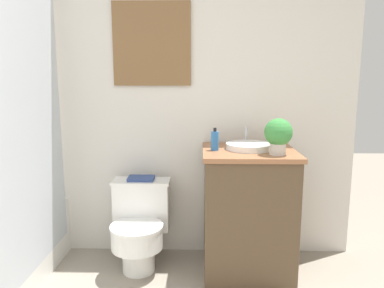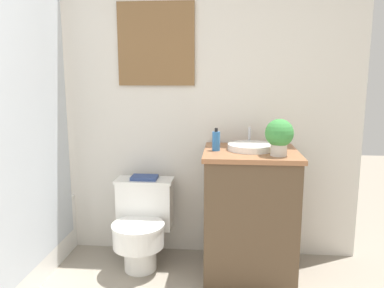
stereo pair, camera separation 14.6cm
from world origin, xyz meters
name	(u,v)px [view 1 (the left image)]	position (x,y,z in m)	size (l,w,h in m)	color
wall_back	(135,89)	(0.00, 2.18, 1.26)	(3.25, 0.07, 2.50)	silver
toilet	(140,224)	(0.06, 1.90, 0.31)	(0.42, 0.51, 0.61)	white
vanity	(247,211)	(0.81, 1.86, 0.43)	(0.62, 0.57, 0.87)	brown
sink	(249,146)	(0.81, 1.88, 0.89)	(0.31, 0.34, 0.13)	white
soap_bottle	(215,141)	(0.58, 1.84, 0.93)	(0.05, 0.05, 0.15)	#2D6BB2
potted_plant	(278,134)	(0.97, 1.71, 0.99)	(0.17, 0.17, 0.23)	beige
book_on_tank	(141,178)	(0.06, 2.02, 0.62)	(0.19, 0.13, 0.02)	#33477F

